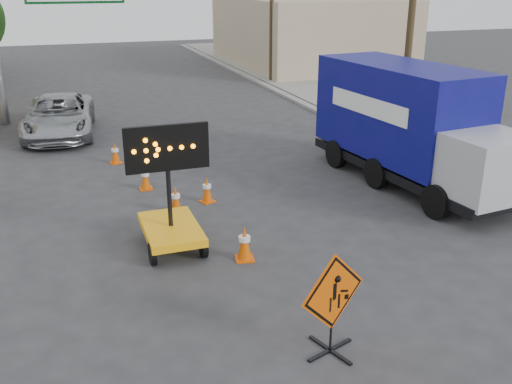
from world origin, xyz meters
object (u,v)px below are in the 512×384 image
construction_sign (333,302)px  pickup_truck (59,116)px  arrow_board (171,221)px  box_truck (409,132)px

construction_sign → pickup_truck: construction_sign is taller
arrow_board → box_truck: (7.69, 2.06, 0.94)m
pickup_truck → box_truck: size_ratio=0.73×
box_truck → arrow_board: bearing=-170.9°
arrow_board → pickup_truck: arrow_board is taller
construction_sign → pickup_truck: bearing=84.8°
pickup_truck → box_truck: (9.84, -9.44, 0.82)m
box_truck → construction_sign: bearing=-136.8°
construction_sign → pickup_truck: size_ratio=0.33×
pickup_truck → construction_sign: bearing=-71.3°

